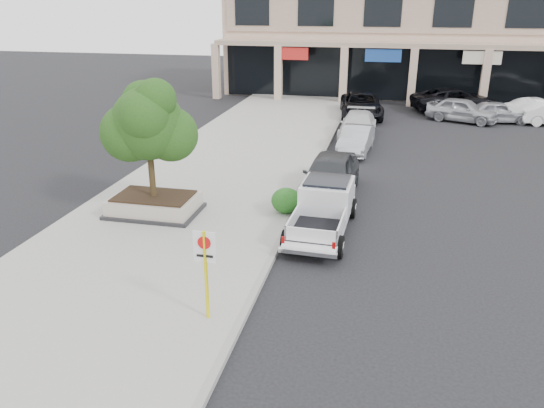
{
  "coord_description": "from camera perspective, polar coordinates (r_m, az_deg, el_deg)",
  "views": [
    {
      "loc": [
        1.6,
        -13.56,
        7.41
      ],
      "look_at": [
        -1.77,
        1.5,
        1.43
      ],
      "focal_mm": 35.0,
      "sensor_mm": 36.0,
      "label": 1
    }
  ],
  "objects": [
    {
      "name": "curb_car_b",
      "position": [
        27.8,
        9.03,
        6.86
      ],
      "size": [
        1.76,
        4.17,
        1.34
      ],
      "primitive_type": "imported",
      "rotation": [
        0.0,
        0.0,
        -0.09
      ],
      "color": "#A2A6AA",
      "rests_on": "ground"
    },
    {
      "name": "pickup_truck",
      "position": [
        17.8,
        5.43,
        -0.71
      ],
      "size": [
        2.09,
        5.2,
        1.61
      ],
      "primitive_type": null,
      "rotation": [
        0.0,
        0.0,
        -0.04
      ],
      "color": "silver",
      "rests_on": "ground"
    },
    {
      "name": "lot_car_e",
      "position": [
        36.69,
        19.79,
        9.49
      ],
      "size": [
        4.83,
        3.35,
        1.53
      ],
      "primitive_type": "imported",
      "rotation": [
        0.0,
        0.0,
        1.19
      ],
      "color": "#A5A7AD",
      "rests_on": "ground"
    },
    {
      "name": "sidewalk",
      "position": [
        22.07,
        -6.91,
        1.59
      ],
      "size": [
        8.0,
        52.0,
        0.15
      ],
      "primitive_type": "cube",
      "color": "gray",
      "rests_on": "ground"
    },
    {
      "name": "curb_car_a",
      "position": [
        21.37,
        6.24,
        3.12
      ],
      "size": [
        2.26,
        5.01,
        1.67
      ],
      "primitive_type": "imported",
      "rotation": [
        0.0,
        0.0,
        -0.06
      ],
      "color": "#313336",
      "rests_on": "ground"
    },
    {
      "name": "curb",
      "position": [
        21.13,
        3.26,
        0.81
      ],
      "size": [
        0.2,
        52.0,
        0.15
      ],
      "primitive_type": "cube",
      "color": "gray",
      "rests_on": "ground"
    },
    {
      "name": "planter_tree",
      "position": [
        18.89,
        -12.67,
        8.44
      ],
      "size": [
        2.9,
        2.55,
        4.0
      ],
      "color": "#2F2212",
      "rests_on": "planter"
    },
    {
      "name": "lot_car_b",
      "position": [
        38.27,
        26.96,
        8.89
      ],
      "size": [
        4.77,
        2.12,
        1.52
      ],
      "primitive_type": "imported",
      "rotation": [
        0.0,
        0.0,
        1.68
      ],
      "color": "silver",
      "rests_on": "ground"
    },
    {
      "name": "strip_mall",
      "position": [
        48.0,
        21.19,
        16.63
      ],
      "size": [
        40.55,
        12.43,
        9.5
      ],
      "color": "tan",
      "rests_on": "ground"
    },
    {
      "name": "planter",
      "position": [
        19.65,
        -12.53,
        -0.03
      ],
      "size": [
        3.2,
        2.2,
        0.68
      ],
      "color": "black",
      "rests_on": "sidewalk"
    },
    {
      "name": "lot_car_a",
      "position": [
        37.28,
        23.15,
        9.1
      ],
      "size": [
        4.22,
        2.13,
        1.38
      ],
      "primitive_type": "imported",
      "rotation": [
        0.0,
        0.0,
        1.7
      ],
      "color": "#A7A8AF",
      "rests_on": "ground"
    },
    {
      "name": "curb_car_d",
      "position": [
        36.47,
        9.57,
        10.42
      ],
      "size": [
        3.32,
        6.01,
        1.59
      ],
      "primitive_type": "imported",
      "rotation": [
        0.0,
        0.0,
        0.12
      ],
      "color": "black",
      "rests_on": "ground"
    },
    {
      "name": "hedge",
      "position": [
        19.14,
        1.56,
        0.36
      ],
      "size": [
        1.1,
        0.99,
        0.93
      ],
      "primitive_type": "ellipsoid",
      "color": "#164614",
      "rests_on": "sidewalk"
    },
    {
      "name": "lot_car_d",
      "position": [
        39.87,
        19.08,
        10.52
      ],
      "size": [
        6.54,
        4.51,
        1.66
      ],
      "primitive_type": "imported",
      "rotation": [
        0.0,
        0.0,
        1.89
      ],
      "color": "black",
      "rests_on": "ground"
    },
    {
      "name": "no_parking_sign",
      "position": [
        12.59,
        -7.16,
        -6.32
      ],
      "size": [
        0.55,
        0.09,
        2.3
      ],
      "color": "yellow",
      "rests_on": "sidewalk"
    },
    {
      "name": "curb_car_c",
      "position": [
        30.91,
        9.21,
        8.35
      ],
      "size": [
        2.0,
        4.84,
        1.4
      ],
      "primitive_type": "imported",
      "rotation": [
        0.0,
        0.0,
        -0.01
      ],
      "color": "silver",
      "rests_on": "ground"
    },
    {
      "name": "ground",
      "position": [
        15.54,
        5.22,
        -7.42
      ],
      "size": [
        120.0,
        120.0,
        0.0
      ],
      "primitive_type": "plane",
      "color": "black",
      "rests_on": "ground"
    }
  ]
}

